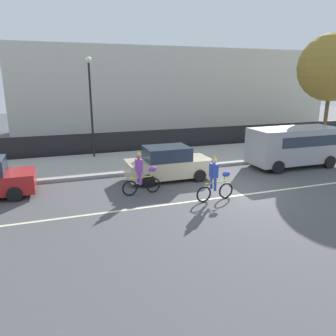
{
  "coord_description": "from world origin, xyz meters",
  "views": [
    {
      "loc": [
        -7.28,
        -11.85,
        4.77
      ],
      "look_at": [
        -2.72,
        1.2,
        1.0
      ],
      "focal_mm": 35.0,
      "sensor_mm": 36.0,
      "label": 1
    }
  ],
  "objects_px": {
    "parade_cyclist_purple": "(142,175)",
    "parade_cyclist_cobalt": "(216,180)",
    "parked_van_grey": "(295,144)",
    "street_lamp_post": "(90,93)",
    "parked_car_beige": "(168,164)"
  },
  "relations": [
    {
      "from": "parade_cyclist_cobalt",
      "to": "street_lamp_post",
      "type": "bearing_deg",
      "value": 112.95
    },
    {
      "from": "parade_cyclist_cobalt",
      "to": "parked_car_beige",
      "type": "bearing_deg",
      "value": 104.45
    },
    {
      "from": "parade_cyclist_purple",
      "to": "parade_cyclist_cobalt",
      "type": "bearing_deg",
      "value": -32.94
    },
    {
      "from": "parade_cyclist_cobalt",
      "to": "parked_van_grey",
      "type": "bearing_deg",
      "value": 27.03
    },
    {
      "from": "parade_cyclist_purple",
      "to": "parade_cyclist_cobalt",
      "type": "height_order",
      "value": "same"
    },
    {
      "from": "street_lamp_post",
      "to": "parade_cyclist_purple",
      "type": "bearing_deg",
      "value": -80.97
    },
    {
      "from": "parade_cyclist_cobalt",
      "to": "parked_van_grey",
      "type": "distance_m",
      "value": 7.43
    },
    {
      "from": "parade_cyclist_purple",
      "to": "street_lamp_post",
      "type": "relative_size",
      "value": 0.33
    },
    {
      "from": "street_lamp_post",
      "to": "parked_car_beige",
      "type": "bearing_deg",
      "value": -62.37
    },
    {
      "from": "parked_van_grey",
      "to": "street_lamp_post",
      "type": "distance_m",
      "value": 12.04
    },
    {
      "from": "parade_cyclist_purple",
      "to": "parked_van_grey",
      "type": "height_order",
      "value": "parked_van_grey"
    },
    {
      "from": "parade_cyclist_purple",
      "to": "parade_cyclist_cobalt",
      "type": "distance_m",
      "value": 3.12
    },
    {
      "from": "parade_cyclist_cobalt",
      "to": "parade_cyclist_purple",
      "type": "bearing_deg",
      "value": 147.06
    },
    {
      "from": "parade_cyclist_purple",
      "to": "parked_car_beige",
      "type": "height_order",
      "value": "parade_cyclist_purple"
    },
    {
      "from": "parade_cyclist_purple",
      "to": "parked_van_grey",
      "type": "distance_m",
      "value": 9.38
    }
  ]
}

